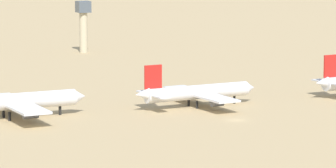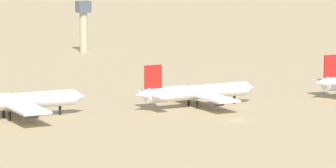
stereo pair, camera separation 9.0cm
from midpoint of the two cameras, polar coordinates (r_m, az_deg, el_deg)
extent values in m
plane|color=tan|center=(266.11, 3.75, -2.03)|extent=(4000.00, 4000.00, 0.00)
cylinder|color=white|center=(269.99, -8.66, -0.97)|extent=(34.79, 5.61, 4.33)
cone|color=white|center=(276.25, -4.94, -0.70)|extent=(3.40, 4.23, 4.12)
cube|color=white|center=(270.42, -8.44, -1.09)|extent=(8.64, 34.91, 0.61)
cylinder|color=slate|center=(278.63, -8.74, -1.14)|extent=(3.98, 2.53, 2.38)
cylinder|color=slate|center=(263.41, -7.65, -1.66)|extent=(3.98, 2.53, 2.38)
cylinder|color=black|center=(274.79, -6.03, -1.47)|extent=(0.76, 0.76, 2.38)
cylinder|color=black|center=(272.51, -9.13, -1.61)|extent=(0.76, 0.76, 2.38)
cylinder|color=black|center=(267.63, -8.80, -1.79)|extent=(0.76, 0.76, 2.38)
cylinder|color=white|center=(285.55, 1.64, -0.45)|extent=(31.90, 5.90, 3.96)
cone|color=white|center=(294.35, 4.56, -0.21)|extent=(3.20, 3.94, 3.77)
cone|color=white|center=(277.46, -1.46, -0.59)|extent=(4.16, 3.61, 3.37)
cube|color=red|center=(278.28, -0.84, 0.40)|extent=(5.18, 0.81, 6.44)
cube|color=white|center=(282.48, -1.21, -0.47)|extent=(3.58, 6.92, 0.36)
cube|color=white|center=(275.50, -0.46, -0.69)|extent=(3.58, 6.92, 0.36)
cube|color=white|center=(286.13, 1.81, -0.56)|extent=(8.67, 32.07, 0.56)
cylinder|color=slate|center=(293.22, 1.26, -0.61)|extent=(3.70, 2.39, 2.18)
cylinder|color=slate|center=(280.50, 2.74, -1.03)|extent=(3.70, 2.39, 2.18)
cylinder|color=black|center=(292.10, 3.70, -0.88)|extent=(0.69, 0.69, 2.18)
cylinder|color=black|center=(287.37, 1.15, -1.01)|extent=(0.69, 0.69, 2.18)
cylinder|color=black|center=(283.27, 1.61, -1.15)|extent=(0.69, 0.69, 2.18)
cone|color=silver|center=(301.80, 8.52, 0.07)|extent=(4.30, 3.74, 3.44)
cube|color=red|center=(303.25, 9.05, 0.99)|extent=(5.29, 0.91, 6.58)
cube|color=silver|center=(307.08, 8.57, 0.17)|extent=(3.76, 7.11, 0.36)
cylinder|color=#C6B793|center=(417.57, -4.72, 2.87)|extent=(3.20, 3.20, 16.33)
cube|color=#4C5660|center=(416.71, -4.74, 4.30)|extent=(5.20, 5.20, 4.61)
camera|label=1|loc=(0.05, -90.01, 0.00)|focal=109.76mm
camera|label=2|loc=(0.05, 89.99, 0.00)|focal=109.76mm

